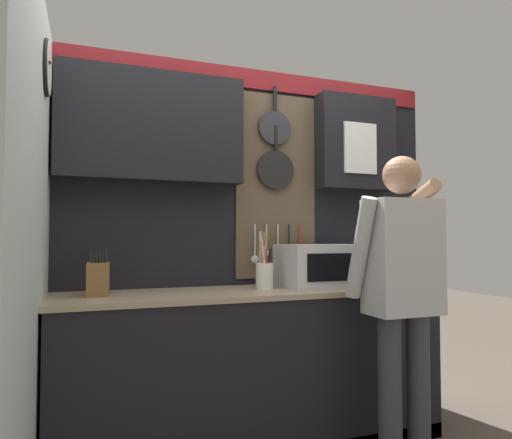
{
  "coord_description": "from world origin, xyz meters",
  "views": [
    {
      "loc": [
        -0.92,
        -2.5,
        1.2
      ],
      "look_at": [
        0.08,
        0.18,
        1.32
      ],
      "focal_mm": 32.0,
      "sensor_mm": 36.0,
      "label": 1
    }
  ],
  "objects_px": {
    "knife_block": "(98,278)",
    "person": "(402,282)",
    "microwave": "(323,265)",
    "utensil_crock": "(264,273)"
  },
  "relations": [
    {
      "from": "microwave",
      "to": "utensil_crock",
      "type": "bearing_deg",
      "value": 179.93
    },
    {
      "from": "microwave",
      "to": "person",
      "type": "xyz_separation_m",
      "value": [
        0.17,
        -0.53,
        -0.06
      ]
    },
    {
      "from": "microwave",
      "to": "knife_block",
      "type": "bearing_deg",
      "value": 179.98
    },
    {
      "from": "microwave",
      "to": "person",
      "type": "distance_m",
      "value": 0.56
    },
    {
      "from": "microwave",
      "to": "person",
      "type": "height_order",
      "value": "person"
    },
    {
      "from": "microwave",
      "to": "knife_block",
      "type": "xyz_separation_m",
      "value": [
        -1.33,
        0.0,
        -0.04
      ]
    },
    {
      "from": "utensil_crock",
      "to": "knife_block",
      "type": "bearing_deg",
      "value": -180.0
    },
    {
      "from": "knife_block",
      "to": "person",
      "type": "bearing_deg",
      "value": -19.56
    },
    {
      "from": "microwave",
      "to": "utensil_crock",
      "type": "height_order",
      "value": "utensil_crock"
    },
    {
      "from": "utensil_crock",
      "to": "person",
      "type": "xyz_separation_m",
      "value": [
        0.57,
        -0.53,
        -0.02
      ]
    }
  ]
}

